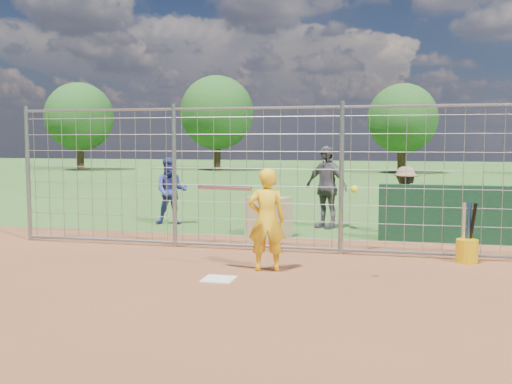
% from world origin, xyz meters
% --- Properties ---
extents(ground, '(100.00, 100.00, 0.00)m').
position_xyz_m(ground, '(0.00, 0.00, 0.00)').
color(ground, '#2D591E').
rests_on(ground, ground).
extents(infield_dirt, '(18.00, 18.00, 0.00)m').
position_xyz_m(infield_dirt, '(0.00, -3.00, 0.01)').
color(infield_dirt, brown).
rests_on(infield_dirt, ground).
extents(home_plate, '(0.43, 0.43, 0.02)m').
position_xyz_m(home_plate, '(0.00, -0.20, 0.01)').
color(home_plate, silver).
rests_on(home_plate, ground).
extents(dugout_wall, '(2.60, 0.20, 1.10)m').
position_xyz_m(dugout_wall, '(3.40, 3.60, 0.55)').
color(dugout_wall, '#11381E').
rests_on(dugout_wall, ground).
extents(batter, '(0.63, 0.49, 1.54)m').
position_xyz_m(batter, '(0.53, 0.49, 0.77)').
color(batter, yellow).
rests_on(batter, ground).
extents(bystander_a, '(0.90, 0.79, 1.56)m').
position_xyz_m(bystander_a, '(-2.63, 4.68, 0.78)').
color(bystander_a, navy).
rests_on(bystander_a, ground).
extents(bystander_b, '(1.15, 0.92, 1.83)m').
position_xyz_m(bystander_b, '(0.93, 4.96, 0.92)').
color(bystander_b, '#504F53').
rests_on(bystander_b, ground).
extents(bystander_c, '(1.05, 0.86, 1.41)m').
position_xyz_m(bystander_c, '(2.62, 4.37, 0.71)').
color(bystander_c, brown).
rests_on(bystander_c, ground).
extents(equipment_bin, '(0.94, 0.80, 0.80)m').
position_xyz_m(equipment_bin, '(-0.08, 3.53, 0.40)').
color(equipment_bin, tan).
rests_on(equipment_bin, ground).
extents(equipment_in_play, '(2.36, 0.31, 0.11)m').
position_xyz_m(equipment_in_play, '(0.41, 0.22, 1.26)').
color(equipment_in_play, silver).
rests_on(equipment_in_play, ground).
extents(bucket_with_bats, '(0.34, 0.37, 0.97)m').
position_xyz_m(bucket_with_bats, '(3.51, 1.76, 0.25)').
color(bucket_with_bats, '#DB9F0B').
rests_on(bucket_with_bats, ground).
extents(backstop_fence, '(9.08, 0.08, 2.60)m').
position_xyz_m(backstop_fence, '(0.00, 2.00, 1.26)').
color(backstop_fence, gray).
rests_on(backstop_fence, ground).
extents(tree_line, '(44.66, 6.72, 6.48)m').
position_xyz_m(tree_line, '(3.13, 28.13, 3.71)').
color(tree_line, '#3F2B19').
rests_on(tree_line, ground).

